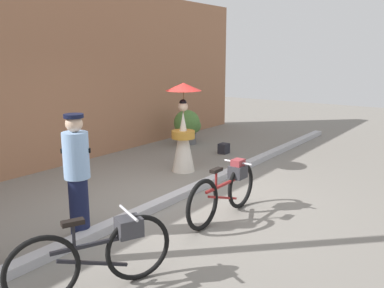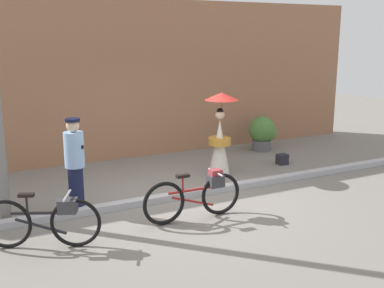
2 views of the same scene
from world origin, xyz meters
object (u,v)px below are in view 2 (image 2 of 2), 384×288
bicycle_near_officer (45,220)px  potted_plant_by_door (263,132)px  bicycle_far_side (197,195)px  person_officer (75,163)px  person_with_parasol (220,136)px  backpack_on_pavement (282,159)px

bicycle_near_officer → potted_plant_by_door: (6.32, 3.53, 0.07)m
bicycle_far_side → person_officer: person_officer is taller
bicycle_near_officer → person_with_parasol: bearing=26.0°
bicycle_near_officer → backpack_on_pavement: bearing=19.6°
backpack_on_pavement → person_officer: bearing=-170.3°
bicycle_far_side → backpack_on_pavement: bearing=31.8°
potted_plant_by_door → backpack_on_pavement: bearing=-106.1°
bicycle_far_side → person_officer: bearing=144.5°
bicycle_far_side → potted_plant_by_door: size_ratio=1.93×
person_with_parasol → backpack_on_pavement: bearing=3.6°
bicycle_near_officer → person_with_parasol: (4.09, 1.99, 0.48)m
bicycle_near_officer → person_officer: (0.74, 1.22, 0.47)m
bicycle_far_side → person_with_parasol: (1.61, 2.01, 0.47)m
potted_plant_by_door → backpack_on_pavement: size_ratio=3.72×
person_with_parasol → backpack_on_pavement: 1.98m
person_with_parasol → potted_plant_by_door: (2.23, 1.53, -0.40)m
bicycle_far_side → person_officer: size_ratio=1.07×
potted_plant_by_door → person_with_parasol: bearing=-145.5°
bicycle_near_officer → backpack_on_pavement: size_ratio=6.45×
bicycle_near_officer → backpack_on_pavement: bicycle_near_officer is taller
bicycle_near_officer → potted_plant_by_door: bearing=29.1°
person_officer → potted_plant_by_door: (5.58, 2.30, -0.39)m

